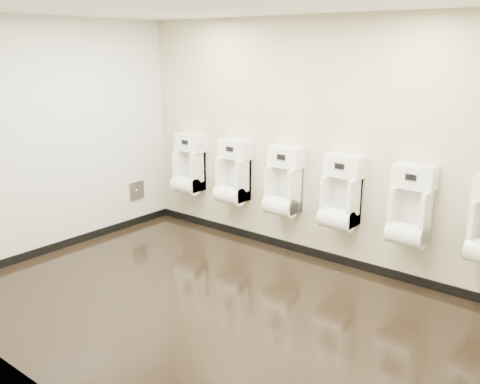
% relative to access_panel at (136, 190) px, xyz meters
% --- Properties ---
extents(ground, '(5.00, 3.50, 0.00)m').
position_rel_access_panel_xyz_m(ground, '(2.48, -1.20, -0.50)').
color(ground, black).
rests_on(ground, ground).
extents(ceiling, '(5.00, 3.50, 0.00)m').
position_rel_access_panel_xyz_m(ceiling, '(2.48, -1.20, 2.30)').
color(ceiling, silver).
extents(back_wall, '(5.00, 0.02, 2.80)m').
position_rel_access_panel_xyz_m(back_wall, '(2.48, 0.55, 0.90)').
color(back_wall, beige).
rests_on(back_wall, ground).
extents(front_wall, '(5.00, 0.02, 2.80)m').
position_rel_access_panel_xyz_m(front_wall, '(2.48, -2.95, 0.90)').
color(front_wall, beige).
rests_on(front_wall, ground).
extents(left_wall, '(0.02, 3.50, 2.80)m').
position_rel_access_panel_xyz_m(left_wall, '(-0.02, -1.20, 0.90)').
color(left_wall, beige).
rests_on(left_wall, ground).
extents(tile_overlay_left, '(0.01, 3.50, 2.80)m').
position_rel_access_panel_xyz_m(tile_overlay_left, '(-0.01, -1.20, 0.90)').
color(tile_overlay_left, silver).
rests_on(tile_overlay_left, ground).
extents(skirting_back, '(5.00, 0.02, 0.10)m').
position_rel_access_panel_xyz_m(skirting_back, '(2.48, 0.54, -0.45)').
color(skirting_back, black).
rests_on(skirting_back, ground).
extents(skirting_left, '(0.02, 3.50, 0.10)m').
position_rel_access_panel_xyz_m(skirting_left, '(-0.01, -1.20, -0.45)').
color(skirting_left, black).
rests_on(skirting_left, ground).
extents(access_panel, '(0.04, 0.25, 0.25)m').
position_rel_access_panel_xyz_m(access_panel, '(0.00, 0.00, 0.00)').
color(access_panel, '#9E9EA3').
rests_on(access_panel, left_wall).
extents(urinal_0, '(0.43, 0.33, 0.81)m').
position_rel_access_panel_xyz_m(urinal_0, '(0.64, 0.41, 0.34)').
color(urinal_0, white).
rests_on(urinal_0, back_wall).
extents(urinal_1, '(0.43, 0.33, 0.81)m').
position_rel_access_panel_xyz_m(urinal_1, '(1.43, 0.41, 0.34)').
color(urinal_1, white).
rests_on(urinal_1, back_wall).
extents(urinal_2, '(0.43, 0.33, 0.81)m').
position_rel_access_panel_xyz_m(urinal_2, '(2.22, 0.41, 0.34)').
color(urinal_2, white).
rests_on(urinal_2, back_wall).
extents(urinal_3, '(0.43, 0.33, 0.81)m').
position_rel_access_panel_xyz_m(urinal_3, '(2.98, 0.41, 0.34)').
color(urinal_3, white).
rests_on(urinal_3, back_wall).
extents(urinal_4, '(0.43, 0.33, 0.81)m').
position_rel_access_panel_xyz_m(urinal_4, '(3.78, 0.41, 0.34)').
color(urinal_4, white).
rests_on(urinal_4, back_wall).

